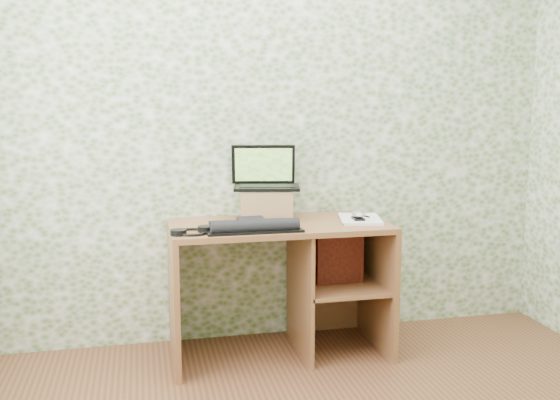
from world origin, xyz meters
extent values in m
plane|color=white|center=(0.00, 1.75, 1.30)|extent=(3.50, 0.00, 3.50)
cube|color=brown|center=(0.00, 1.44, 0.73)|extent=(1.20, 0.60, 0.03)
cube|color=brown|center=(-0.58, 1.44, 0.36)|extent=(0.03, 0.60, 0.72)
cube|color=brown|center=(0.58, 1.44, 0.36)|extent=(0.03, 0.60, 0.72)
cube|color=brown|center=(0.12, 1.44, 0.36)|extent=(0.02, 0.56, 0.72)
cube|color=brown|center=(0.35, 1.44, 0.38)|extent=(0.46, 0.56, 0.02)
cube|color=brown|center=(0.36, 1.73, 0.36)|extent=(0.48, 0.02, 0.72)
cube|color=#A6834A|center=(-0.04, 1.58, 0.84)|extent=(0.33, 0.30, 0.17)
cube|color=black|center=(-0.04, 1.58, 0.93)|extent=(0.41, 0.32, 0.02)
cube|color=black|center=(-0.04, 1.58, 0.94)|extent=(0.34, 0.20, 0.00)
cube|color=black|center=(-0.04, 1.69, 1.05)|extent=(0.37, 0.13, 0.23)
cube|color=#33651D|center=(-0.04, 1.68, 1.05)|extent=(0.33, 0.11, 0.19)
cube|color=black|center=(-0.17, 1.34, 0.77)|extent=(0.44, 0.16, 0.03)
cube|color=black|center=(-0.17, 1.34, 0.78)|extent=(0.14, 0.14, 0.05)
cylinder|color=black|center=(-0.17, 1.22, 0.78)|extent=(0.46, 0.07, 0.07)
cube|color=black|center=(-0.17, 1.22, 0.76)|extent=(0.50, 0.10, 0.01)
torus|color=black|center=(-0.49, 1.27, 0.76)|extent=(0.22, 0.22, 0.01)
cylinder|color=black|center=(-0.56, 1.24, 0.76)|extent=(0.08, 0.08, 0.03)
cylinder|color=black|center=(-0.42, 1.30, 0.76)|extent=(0.08, 0.08, 0.03)
cube|color=silver|center=(0.47, 1.43, 0.76)|extent=(0.29, 0.36, 0.01)
ellipsoid|color=#B0B0B2|center=(0.44, 1.38, 0.78)|extent=(0.08, 0.12, 0.04)
cylinder|color=black|center=(0.50, 1.48, 0.77)|extent=(0.05, 0.15, 0.01)
cube|color=maroon|center=(0.35, 1.44, 0.55)|extent=(0.28, 0.10, 0.33)
camera|label=1|loc=(-0.74, -1.86, 1.41)|focal=40.00mm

